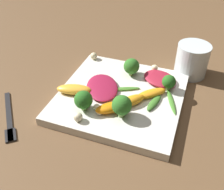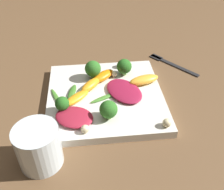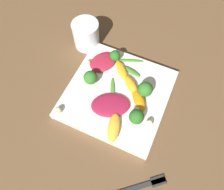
{
  "view_description": "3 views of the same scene",
  "coord_description": "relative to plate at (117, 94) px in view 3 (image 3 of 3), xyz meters",
  "views": [
    {
      "loc": [
        0.14,
        -0.44,
        0.39
      ],
      "look_at": [
        -0.01,
        -0.02,
        0.03
      ],
      "focal_mm": 42.0,
      "sensor_mm": 36.0,
      "label": 1
    },
    {
      "loc": [
        0.04,
        0.48,
        0.41
      ],
      "look_at": [
        -0.01,
        0.01,
        0.03
      ],
      "focal_mm": 42.0,
      "sensor_mm": 36.0,
      "label": 2
    },
    {
      "loc": [
        -0.27,
        -0.1,
        0.55
      ],
      "look_at": [
        -0.02,
        0.01,
        0.03
      ],
      "focal_mm": 35.0,
      "sensor_mm": 36.0,
      "label": 3
    }
  ],
  "objects": [
    {
      "name": "ground_plane",
      "position": [
        0.0,
        0.0,
        -0.01
      ],
      "size": [
        2.4,
        2.4,
        0.0
      ],
      "primitive_type": "plane",
      "color": "brown"
    },
    {
      "name": "plate",
      "position": [
        0.0,
        0.0,
        0.0
      ],
      "size": [
        0.27,
        0.27,
        0.02
      ],
      "color": "silver",
      "rests_on": "ground_plane"
    },
    {
      "name": "drinking_glass",
      "position": [
        0.14,
        0.16,
        0.03
      ],
      "size": [
        0.08,
        0.08,
        0.08
      ],
      "color": "silver",
      "rests_on": "ground_plane"
    },
    {
      "name": "fork",
      "position": [
        -0.2,
        -0.15,
        -0.01
      ],
      "size": [
        0.12,
        0.13,
        0.01
      ],
      "color": "#262628",
      "rests_on": "ground_plane"
    },
    {
      "name": "radicchio_leaf_0",
      "position": [
        0.07,
        0.08,
        0.02
      ],
      "size": [
        0.1,
        0.09,
        0.01
      ],
      "color": "maroon",
      "rests_on": "plate"
    },
    {
      "name": "radicchio_leaf_1",
      "position": [
        -0.05,
        0.0,
        0.02
      ],
      "size": [
        0.11,
        0.13,
        0.01
      ],
      "color": "maroon",
      "rests_on": "plate"
    },
    {
      "name": "orange_segment_0",
      "position": [
        0.07,
        0.02,
        0.02
      ],
      "size": [
        0.07,
        0.07,
        0.01
      ],
      "color": "orange",
      "rests_on": "plate"
    },
    {
      "name": "orange_segment_1",
      "position": [
        -0.0,
        -0.06,
        0.02
      ],
      "size": [
        0.07,
        0.07,
        0.02
      ],
      "color": "orange",
      "rests_on": "plate"
    },
    {
      "name": "orange_segment_2",
      "position": [
        -0.1,
        -0.03,
        0.02
      ],
      "size": [
        0.08,
        0.05,
        0.02
      ],
      "color": "#FCAD33",
      "rests_on": "plate"
    },
    {
      "name": "orange_segment_3",
      "position": [
        0.03,
        -0.03,
        0.02
      ],
      "size": [
        0.06,
        0.07,
        0.02
      ],
      "color": "orange",
      "rests_on": "plate"
    },
    {
      "name": "broccoli_floret_0",
      "position": [
        -0.0,
        0.08,
        0.03
      ],
      "size": [
        0.04,
        0.04,
        0.04
      ],
      "color": "#7A9E51",
      "rests_on": "plate"
    },
    {
      "name": "broccoli_floret_1",
      "position": [
        -0.06,
        -0.08,
        0.03
      ],
      "size": [
        0.04,
        0.04,
        0.04
      ],
      "color": "#84AD5B",
      "rests_on": "plate"
    },
    {
      "name": "broccoli_floret_2",
      "position": [
        0.02,
        -0.07,
        0.04
      ],
      "size": [
        0.04,
        0.04,
        0.05
      ],
      "color": "#84AD5B",
      "rests_on": "plate"
    },
    {
      "name": "broccoli_floret_3",
      "position": [
        0.1,
        0.05,
        0.03
      ],
      "size": [
        0.03,
        0.03,
        0.04
      ],
      "color": "#7A9E51",
      "rests_on": "plate"
    },
    {
      "name": "arugula_sprig_0",
      "position": [
        0.11,
        0.01,
        0.01
      ],
      "size": [
        0.04,
        0.08,
        0.0
      ],
      "color": "#47842D",
      "rests_on": "plate"
    },
    {
      "name": "arugula_sprig_1",
      "position": [
        0.0,
        0.01,
        0.01
      ],
      "size": [
        0.08,
        0.04,
        0.01
      ],
      "color": "#47842D",
      "rests_on": "plate"
    },
    {
      "name": "arugula_sprig_2",
      "position": [
        0.08,
        -0.01,
        0.01
      ],
      "size": [
        0.03,
        0.06,
        0.01
      ],
      "color": "#3D7528",
      "rests_on": "plate"
    },
    {
      "name": "macadamia_nut_0",
      "position": [
        -0.03,
        -0.07,
        0.02
      ],
      "size": [
        0.01,
        0.01,
        0.01
      ],
      "color": "beige",
      "rests_on": "plate"
    },
    {
      "name": "macadamia_nut_1",
      "position": [
        -0.12,
        0.12,
        0.02
      ],
      "size": [
        0.02,
        0.02,
        0.02
      ],
      "color": "beige",
      "rests_on": "plate"
    },
    {
      "name": "macadamia_nut_2",
      "position": [
        -0.05,
        -0.11,
        0.02
      ],
      "size": [
        0.02,
        0.02,
        0.02
      ],
      "color": "beige",
      "rests_on": "plate"
    },
    {
      "name": "macadamia_nut_3",
      "position": [
        -0.02,
        -0.08,
        0.02
      ],
      "size": [
        0.01,
        0.01,
        0.01
      ],
      "color": "beige",
      "rests_on": "plate"
    },
    {
      "name": "macadamia_nut_4",
      "position": [
        0.05,
        0.12,
        0.02
      ],
      "size": [
        0.02,
        0.02,
        0.02
      ],
      "color": "beige",
      "rests_on": "plate"
    }
  ]
}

